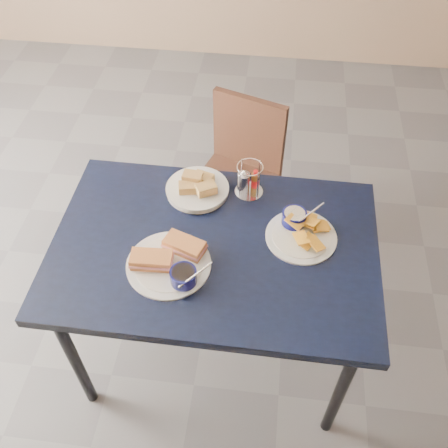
# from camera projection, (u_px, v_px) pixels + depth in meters

# --- Properties ---
(ground) EXTENTS (6.00, 6.00, 0.00)m
(ground) POSITION_uv_depth(u_px,v_px,m) (204.00, 324.00, 2.41)
(ground) COLOR #535358
(ground) RESTS_ON ground
(dining_table) EXTENTS (1.17, 0.78, 0.75)m
(dining_table) POSITION_uv_depth(u_px,v_px,m) (215.00, 257.00, 1.83)
(dining_table) COLOR black
(dining_table) RESTS_ON ground
(chair_far) EXTENTS (0.47, 0.47, 0.79)m
(chair_far) POSITION_uv_depth(u_px,v_px,m) (236.00, 163.00, 2.51)
(chair_far) COLOR black
(chair_far) RESTS_ON ground
(sandwich_plate) EXTENTS (0.31, 0.29, 0.12)m
(sandwich_plate) POSITION_uv_depth(u_px,v_px,m) (171.00, 261.00, 1.70)
(sandwich_plate) COLOR white
(sandwich_plate) RESTS_ON dining_table
(plantain_plate) EXTENTS (0.26, 0.26, 0.12)m
(plantain_plate) POSITION_uv_depth(u_px,v_px,m) (300.00, 229.00, 1.80)
(plantain_plate) COLOR white
(plantain_plate) RESTS_ON dining_table
(bread_basket) EXTENTS (0.24, 0.24, 0.07)m
(bread_basket) POSITION_uv_depth(u_px,v_px,m) (198.00, 188.00, 1.93)
(bread_basket) COLOR white
(bread_basket) RESTS_ON dining_table
(condiment_caddy) EXTENTS (0.11, 0.11, 0.14)m
(condiment_caddy) POSITION_uv_depth(u_px,v_px,m) (248.00, 181.00, 1.91)
(condiment_caddy) COLOR silver
(condiment_caddy) RESTS_ON dining_table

